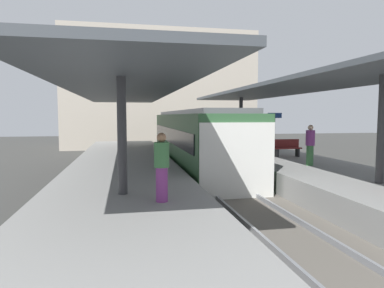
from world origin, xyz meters
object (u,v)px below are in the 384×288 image
at_px(platform_bench, 287,147).
at_px(passenger_mid_platform, 162,166).
at_px(passenger_far_end, 310,144).
at_px(commuter_train, 194,139).
at_px(platform_sign, 275,122).

relative_size(platform_bench, passenger_mid_platform, 0.86).
xyz_separation_m(passenger_mid_platform, passenger_far_end, (6.55, 4.70, 0.02)).
bearing_deg(commuter_train, passenger_mid_platform, -105.46).
bearing_deg(commuter_train, passenger_far_end, -57.51).
distance_m(platform_bench, platform_sign, 4.38).
height_order(commuter_train, platform_bench, commuter_train).
bearing_deg(passenger_far_end, passenger_mid_platform, -144.34).
bearing_deg(commuter_train, platform_bench, -33.43).
bearing_deg(passenger_mid_platform, passenger_far_end, 35.66).
xyz_separation_m(platform_bench, passenger_far_end, (-0.49, -3.01, 0.40)).
height_order(commuter_train, passenger_mid_platform, commuter_train).
bearing_deg(commuter_train, platform_sign, 13.72).
bearing_deg(passenger_far_end, platform_bench, 80.76).
bearing_deg(passenger_far_end, commuter_train, 122.49).
relative_size(commuter_train, passenger_mid_platform, 9.16).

